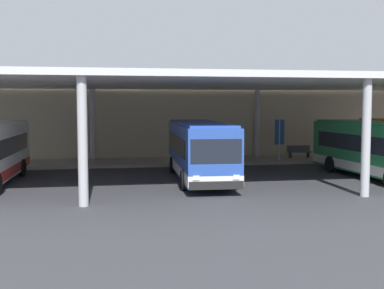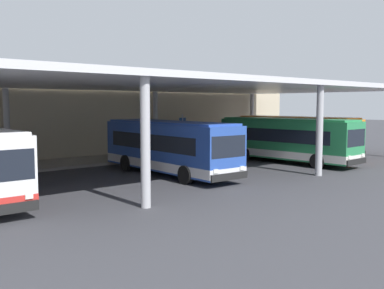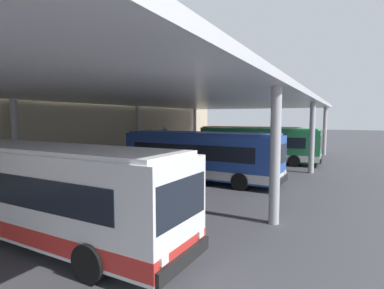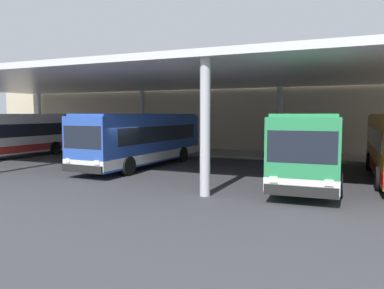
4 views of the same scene
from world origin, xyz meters
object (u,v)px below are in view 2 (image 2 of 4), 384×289
Objects in this scene: bench_waiting at (193,145)px; banner_sign at (183,131)px; bus_second_bay at (168,147)px; bus_far_bay at (296,135)px; bus_middle_bay at (287,139)px.

bench_waiting is 2.45m from banner_sign.
bench_waiting is (9.12, 8.23, -0.99)m from bus_second_bay.
banner_sign is at bearing 135.23° from bus_far_bay.
bench_waiting is at bearing 25.18° from banner_sign.
bus_far_bay is 9.23m from banner_sign.
bus_middle_bay is 9.54m from bench_waiting.
bus_second_bay is at bearing -176.43° from bus_far_bay.
bench_waiting is 0.56× the size of banner_sign.
banner_sign reaches higher than bus_far_bay.
bench_waiting is (-4.68, 7.37, -0.99)m from bus_far_bay.
bus_far_bay is (13.80, 0.86, 0.00)m from bus_second_bay.
bus_middle_bay is 1.00× the size of bus_far_bay.
bus_far_bay is (4.01, 2.09, 0.00)m from bus_middle_bay.
bus_far_bay is at bearing 3.57° from bus_second_bay.
bus_far_bay is 5.87× the size of bench_waiting.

